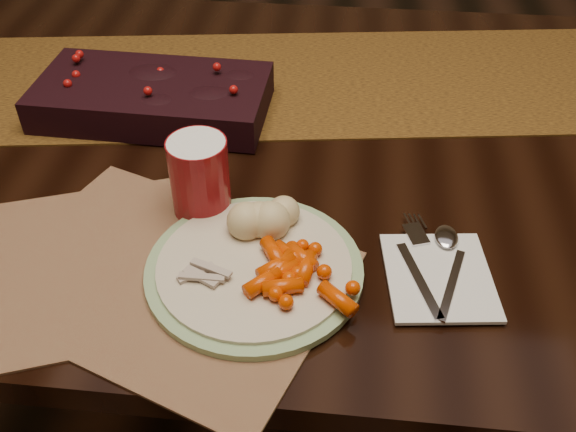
# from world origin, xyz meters

# --- Properties ---
(floor) EXTENTS (5.00, 5.00, 0.00)m
(floor) POSITION_xyz_m (0.00, 0.00, 0.00)
(floor) COLOR black
(floor) RESTS_ON ground
(dining_table) EXTENTS (1.80, 1.00, 0.75)m
(dining_table) POSITION_xyz_m (0.00, 0.00, 0.38)
(dining_table) COLOR black
(dining_table) RESTS_ON floor
(table_runner) EXTENTS (1.87, 0.63, 0.00)m
(table_runner) POSITION_xyz_m (0.05, 0.18, 0.75)
(table_runner) COLOR #3F2A0A
(table_runner) RESTS_ON dining_table
(centerpiece) EXTENTS (0.38, 0.20, 0.07)m
(centerpiece) POSITION_xyz_m (-0.27, 0.03, 0.79)
(centerpiece) COLOR black
(centerpiece) RESTS_ON table_runner
(placemat_main) EXTENTS (0.49, 0.43, 0.00)m
(placemat_main) POSITION_xyz_m (-0.16, -0.33, 0.75)
(placemat_main) COLOR olive
(placemat_main) RESTS_ON dining_table
(placemat_second) EXTENTS (0.48, 0.42, 0.00)m
(placemat_second) POSITION_xyz_m (-0.30, -0.33, 0.75)
(placemat_second) COLOR brown
(placemat_second) RESTS_ON dining_table
(dinner_plate) EXTENTS (0.31, 0.31, 0.01)m
(dinner_plate) POSITION_xyz_m (-0.05, -0.32, 0.76)
(dinner_plate) COLOR beige
(dinner_plate) RESTS_ON placemat_main
(baby_carrots) EXTENTS (0.13, 0.11, 0.02)m
(baby_carrots) POSITION_xyz_m (0.01, -0.34, 0.78)
(baby_carrots) COLOR #CC3800
(baby_carrots) RESTS_ON dinner_plate
(mashed_potatoes) EXTENTS (0.09, 0.08, 0.05)m
(mashed_potatoes) POSITION_xyz_m (-0.05, -0.25, 0.79)
(mashed_potatoes) COLOR beige
(mashed_potatoes) RESTS_ON dinner_plate
(turkey_shreds) EXTENTS (0.07, 0.06, 0.01)m
(turkey_shreds) POSITION_xyz_m (-0.11, -0.35, 0.78)
(turkey_shreds) COLOR beige
(turkey_shreds) RESTS_ON dinner_plate
(napkin) EXTENTS (0.14, 0.16, 0.01)m
(napkin) POSITION_xyz_m (0.18, -0.30, 0.76)
(napkin) COLOR silver
(napkin) RESTS_ON placemat_main
(fork) EXTENTS (0.07, 0.16, 0.00)m
(fork) POSITION_xyz_m (0.15, -0.29, 0.76)
(fork) COLOR silver
(fork) RESTS_ON napkin
(spoon) EXTENTS (0.07, 0.15, 0.00)m
(spoon) POSITION_xyz_m (0.19, -0.29, 0.76)
(spoon) COLOR silver
(spoon) RESTS_ON napkin
(red_cup) EXTENTS (0.10, 0.10, 0.11)m
(red_cup) POSITION_xyz_m (-0.14, -0.20, 0.81)
(red_cup) COLOR maroon
(red_cup) RESTS_ON placemat_main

